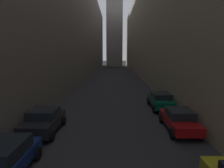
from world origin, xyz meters
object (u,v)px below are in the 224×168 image
object	(u,v)px
parked_car_left_second	(2,160)
parked_car_right_far	(161,100)
parked_car_left_third	(44,121)
parked_car_right_third	(179,119)

from	to	relation	value
parked_car_left_second	parked_car_right_far	bearing A→B (deg)	-38.44
parked_car_left_third	parked_car_right_far	distance (m)	10.71
parked_car_left_third	parked_car_right_far	xyz separation A→B (m)	(8.80, 6.10, -0.00)
parked_car_right_third	parked_car_right_far	bearing A→B (deg)	0.00
parked_car_left_third	parked_car_right_far	size ratio (longest dim) A/B	0.92
parked_car_left_third	parked_car_right_third	world-z (taller)	parked_car_left_third
parked_car_left_second	parked_car_left_third	distance (m)	4.98
parked_car_left_third	parked_car_right_third	bearing A→B (deg)	-86.82
parked_car_left_second	parked_car_right_third	distance (m)	10.36
parked_car_left_second	parked_car_right_third	world-z (taller)	parked_car_left_second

